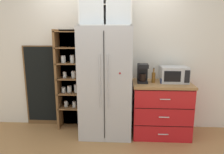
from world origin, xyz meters
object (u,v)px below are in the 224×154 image
refrigerator (106,82)px  chalkboard_menu (41,86)px  mug_navy (163,81)px  microwave (174,74)px  bottle_amber (154,76)px  coffee_maker (143,73)px

refrigerator → chalkboard_menu: refrigerator is taller
mug_navy → chalkboard_menu: bearing=171.1°
microwave → mug_navy: 0.24m
refrigerator → microwave: (1.12, 0.07, 0.13)m
refrigerator → bottle_amber: refrigerator is taller
refrigerator → mug_navy: refrigerator is taller
bottle_amber → coffee_maker: bearing=177.4°
coffee_maker → chalkboard_menu: size_ratio=0.21×
microwave → bottle_amber: 0.34m
refrigerator → chalkboard_menu: size_ratio=1.22×
refrigerator → microwave: bearing=3.6°
refrigerator → microwave: 1.13m
microwave → bottle_amber: (-0.34, -0.05, -0.02)m
microwave → chalkboard_menu: size_ratio=0.30×
coffee_maker → chalkboard_menu: bearing=171.5°
coffee_maker → mug_navy: coffee_maker is taller
microwave → bottle_amber: microwave is taller
mug_navy → bottle_amber: bottle_amber is taller
microwave → chalkboard_menu: 2.38m
coffee_maker → mug_navy: size_ratio=2.64×
chalkboard_menu → refrigerator: bearing=-13.7°
bottle_amber → chalkboard_menu: bearing=172.0°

